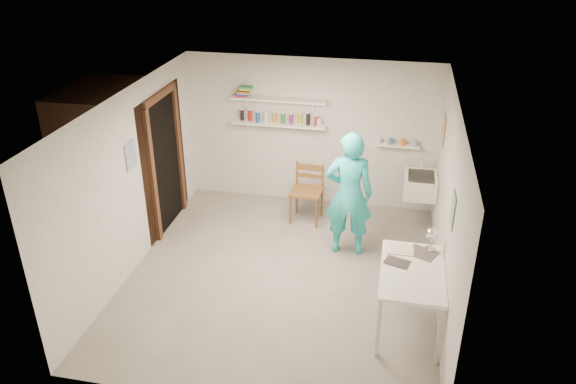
% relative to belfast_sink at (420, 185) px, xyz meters
% --- Properties ---
extents(floor, '(4.00, 4.50, 0.02)m').
position_rel_belfast_sink_xyz_m(floor, '(-1.75, -1.70, -0.71)').
color(floor, slate).
rests_on(floor, ground).
extents(ceiling, '(4.00, 4.50, 0.02)m').
position_rel_belfast_sink_xyz_m(ceiling, '(-1.75, -1.70, 1.71)').
color(ceiling, silver).
rests_on(ceiling, wall_back).
extents(wall_back, '(4.00, 0.02, 2.40)m').
position_rel_belfast_sink_xyz_m(wall_back, '(-1.75, 0.56, 0.50)').
color(wall_back, silver).
rests_on(wall_back, ground).
extents(wall_front, '(4.00, 0.02, 2.40)m').
position_rel_belfast_sink_xyz_m(wall_front, '(-1.75, -3.96, 0.50)').
color(wall_front, silver).
rests_on(wall_front, ground).
extents(wall_left, '(0.02, 4.50, 2.40)m').
position_rel_belfast_sink_xyz_m(wall_left, '(-3.76, -1.70, 0.50)').
color(wall_left, silver).
rests_on(wall_left, ground).
extents(wall_right, '(0.02, 4.50, 2.40)m').
position_rel_belfast_sink_xyz_m(wall_right, '(0.26, -1.70, 0.50)').
color(wall_right, silver).
rests_on(wall_right, ground).
extents(doorway_recess, '(0.02, 0.90, 2.00)m').
position_rel_belfast_sink_xyz_m(doorway_recess, '(-3.74, -0.65, 0.30)').
color(doorway_recess, black).
rests_on(doorway_recess, wall_left).
extents(corridor_box, '(1.40, 1.50, 2.10)m').
position_rel_belfast_sink_xyz_m(corridor_box, '(-4.45, -0.65, 0.35)').
color(corridor_box, brown).
rests_on(corridor_box, ground).
extents(door_lintel, '(0.06, 1.05, 0.10)m').
position_rel_belfast_sink_xyz_m(door_lintel, '(-3.72, -0.65, 1.35)').
color(door_lintel, brown).
rests_on(door_lintel, wall_left).
extents(door_jamb_near, '(0.06, 0.10, 2.00)m').
position_rel_belfast_sink_xyz_m(door_jamb_near, '(-3.72, -1.15, 0.30)').
color(door_jamb_near, brown).
rests_on(door_jamb_near, ground).
extents(door_jamb_far, '(0.06, 0.10, 2.00)m').
position_rel_belfast_sink_xyz_m(door_jamb_far, '(-3.72, -0.15, 0.30)').
color(door_jamb_far, brown).
rests_on(door_jamb_far, ground).
extents(shelf_lower, '(1.50, 0.22, 0.03)m').
position_rel_belfast_sink_xyz_m(shelf_lower, '(-2.25, 0.43, 0.65)').
color(shelf_lower, white).
rests_on(shelf_lower, wall_back).
extents(shelf_upper, '(1.50, 0.22, 0.03)m').
position_rel_belfast_sink_xyz_m(shelf_upper, '(-2.25, 0.43, 1.05)').
color(shelf_upper, white).
rests_on(shelf_upper, wall_back).
extents(ledge_shelf, '(0.70, 0.14, 0.03)m').
position_rel_belfast_sink_xyz_m(ledge_shelf, '(-0.40, 0.47, 0.42)').
color(ledge_shelf, white).
rests_on(ledge_shelf, wall_back).
extents(poster_left, '(0.01, 0.28, 0.36)m').
position_rel_belfast_sink_xyz_m(poster_left, '(-3.74, -1.65, 0.85)').
color(poster_left, '#334C7F').
rests_on(poster_left, wall_left).
extents(poster_right_a, '(0.01, 0.34, 0.42)m').
position_rel_belfast_sink_xyz_m(poster_right_a, '(0.24, 0.10, 0.85)').
color(poster_right_a, '#995933').
rests_on(poster_right_a, wall_right).
extents(poster_right_b, '(0.01, 0.30, 0.38)m').
position_rel_belfast_sink_xyz_m(poster_right_b, '(0.24, -2.25, 0.80)').
color(poster_right_b, '#3F724C').
rests_on(poster_right_b, wall_right).
extents(belfast_sink, '(0.48, 0.60, 0.30)m').
position_rel_belfast_sink_xyz_m(belfast_sink, '(0.00, 0.00, 0.00)').
color(belfast_sink, white).
rests_on(belfast_sink, wall_right).
extents(man, '(0.69, 0.48, 1.80)m').
position_rel_belfast_sink_xyz_m(man, '(-0.98, -0.92, 0.20)').
color(man, '#28C4C8').
rests_on(man, ground).
extents(wall_clock, '(0.33, 0.06, 0.32)m').
position_rel_belfast_sink_xyz_m(wall_clock, '(-0.96, -0.70, 0.50)').
color(wall_clock, beige).
rests_on(wall_clock, man).
extents(wooden_chair, '(0.50, 0.48, 1.01)m').
position_rel_belfast_sink_xyz_m(wooden_chair, '(-1.69, -0.16, -0.20)').
color(wooden_chair, brown).
rests_on(wooden_chair, ground).
extents(work_table, '(0.71, 1.18, 0.79)m').
position_rel_belfast_sink_xyz_m(work_table, '(-0.11, -2.41, -0.31)').
color(work_table, white).
rests_on(work_table, ground).
extents(desk_lamp, '(0.15, 0.15, 0.15)m').
position_rel_belfast_sink_xyz_m(desk_lamp, '(0.09, -1.94, 0.31)').
color(desk_lamp, white).
rests_on(desk_lamp, work_table).
extents(spray_cans, '(1.32, 0.06, 0.17)m').
position_rel_belfast_sink_xyz_m(spray_cans, '(-2.25, 0.43, 0.75)').
color(spray_cans, black).
rests_on(spray_cans, shelf_lower).
extents(book_stack, '(0.28, 0.14, 0.17)m').
position_rel_belfast_sink_xyz_m(book_stack, '(-2.80, 0.43, 1.15)').
color(book_stack, red).
rests_on(book_stack, shelf_upper).
extents(ledge_pots, '(0.48, 0.07, 0.09)m').
position_rel_belfast_sink_xyz_m(ledge_pots, '(-0.40, 0.47, 0.48)').
color(ledge_pots, silver).
rests_on(ledge_pots, ledge_shelf).
extents(papers, '(0.30, 0.22, 0.02)m').
position_rel_belfast_sink_xyz_m(papers, '(-0.11, -2.41, 0.10)').
color(papers, silver).
rests_on(papers, work_table).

